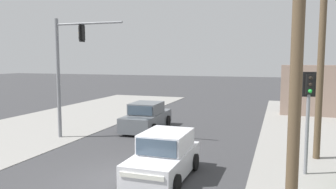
{
  "coord_description": "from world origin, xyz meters",
  "views": [
    {
      "loc": [
        4.87,
        -9.06,
        3.96
      ],
      "look_at": [
        0.43,
        4.0,
        2.5
      ],
      "focal_mm": 35.0,
      "sensor_mm": 36.0,
      "label": 1
    }
  ],
  "objects_px": {
    "pedestal_signal_right_kerb": "(308,106)",
    "sedan_oncoming_near": "(147,117)",
    "traffic_signal_mast": "(67,62)",
    "hatchback_oncoming_mid": "(164,157)",
    "utility_pole_midground_right": "(318,31)"
  },
  "relations": [
    {
      "from": "utility_pole_midground_right",
      "to": "hatchback_oncoming_mid",
      "type": "relative_size",
      "value": 2.58
    },
    {
      "from": "pedestal_signal_right_kerb",
      "to": "sedan_oncoming_near",
      "type": "bearing_deg",
      "value": 147.88
    },
    {
      "from": "traffic_signal_mast",
      "to": "hatchback_oncoming_mid",
      "type": "relative_size",
      "value": 1.65
    },
    {
      "from": "utility_pole_midground_right",
      "to": "hatchback_oncoming_mid",
      "type": "distance_m",
      "value": 7.68
    },
    {
      "from": "hatchback_oncoming_mid",
      "to": "sedan_oncoming_near",
      "type": "xyz_separation_m",
      "value": [
        -3.48,
        6.86,
        0.0
      ]
    },
    {
      "from": "utility_pole_midground_right",
      "to": "traffic_signal_mast",
      "type": "bearing_deg",
      "value": -178.91
    },
    {
      "from": "utility_pole_midground_right",
      "to": "traffic_signal_mast",
      "type": "height_order",
      "value": "utility_pole_midground_right"
    },
    {
      "from": "utility_pole_midground_right",
      "to": "hatchback_oncoming_mid",
      "type": "xyz_separation_m",
      "value": [
        -4.96,
        -3.92,
        -4.37
      ]
    },
    {
      "from": "sedan_oncoming_near",
      "to": "traffic_signal_mast",
      "type": "bearing_deg",
      "value": -133.09
    },
    {
      "from": "utility_pole_midground_right",
      "to": "sedan_oncoming_near",
      "type": "distance_m",
      "value": 9.95
    },
    {
      "from": "sedan_oncoming_near",
      "to": "pedestal_signal_right_kerb",
      "type": "bearing_deg",
      "value": -32.12
    },
    {
      "from": "pedestal_signal_right_kerb",
      "to": "utility_pole_midground_right",
      "type": "bearing_deg",
      "value": 78.94
    },
    {
      "from": "utility_pole_midground_right",
      "to": "pedestal_signal_right_kerb",
      "type": "height_order",
      "value": "utility_pole_midground_right"
    },
    {
      "from": "traffic_signal_mast",
      "to": "sedan_oncoming_near",
      "type": "distance_m",
      "value": 5.33
    },
    {
      "from": "utility_pole_midground_right",
      "to": "pedestal_signal_right_kerb",
      "type": "distance_m",
      "value": 3.41
    }
  ]
}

